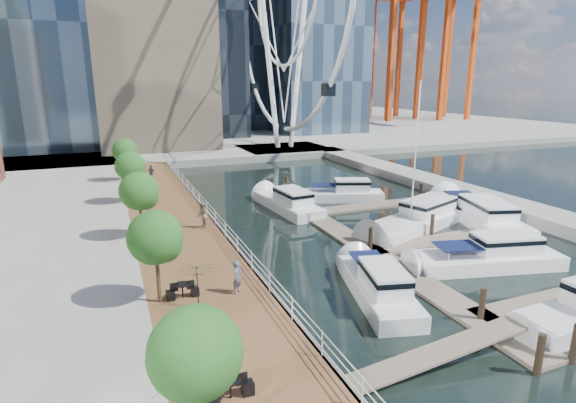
# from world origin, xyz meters

# --- Properties ---
(ground) EXTENTS (520.00, 520.00, 0.00)m
(ground) POSITION_xyz_m (0.00, 0.00, 0.00)
(ground) COLOR black
(ground) RESTS_ON ground
(boardwalk) EXTENTS (6.00, 60.00, 1.00)m
(boardwalk) POSITION_xyz_m (-9.00, 15.00, 0.50)
(boardwalk) COLOR brown
(boardwalk) RESTS_ON ground
(seawall) EXTENTS (0.25, 60.00, 1.00)m
(seawall) POSITION_xyz_m (-6.00, 15.00, 0.50)
(seawall) COLOR #595954
(seawall) RESTS_ON ground
(land_far) EXTENTS (200.00, 114.00, 1.00)m
(land_far) POSITION_xyz_m (0.00, 102.00, 0.50)
(land_far) COLOR gray
(land_far) RESTS_ON ground
(breakwater) EXTENTS (4.00, 60.00, 1.00)m
(breakwater) POSITION_xyz_m (20.00, 20.00, 0.50)
(breakwater) COLOR gray
(breakwater) RESTS_ON ground
(pier) EXTENTS (14.00, 12.00, 1.00)m
(pier) POSITION_xyz_m (14.00, 52.00, 0.50)
(pier) COLOR gray
(pier) RESTS_ON ground
(railing) EXTENTS (0.10, 60.00, 1.05)m
(railing) POSITION_xyz_m (-6.10, 15.00, 1.52)
(railing) COLOR white
(railing) RESTS_ON boardwalk
(floating_docks) EXTENTS (16.00, 34.00, 2.60)m
(floating_docks) POSITION_xyz_m (7.97, 9.98, 0.49)
(floating_docks) COLOR #6D6051
(floating_docks) RESTS_ON ground
(port_cranes) EXTENTS (40.00, 52.00, 38.00)m
(port_cranes) POSITION_xyz_m (67.67, 95.67, 20.00)
(port_cranes) COLOR #D84C14
(port_cranes) RESTS_ON ground
(street_trees) EXTENTS (2.60, 42.60, 4.60)m
(street_trees) POSITION_xyz_m (-11.40, 14.00, 4.29)
(street_trees) COLOR #3F2B1C
(street_trees) RESTS_ON ground
(cafe_tables) EXTENTS (2.50, 13.70, 0.74)m
(cafe_tables) POSITION_xyz_m (-10.40, -2.00, 1.37)
(cafe_tables) COLOR black
(cafe_tables) RESTS_ON ground
(yacht_foreground) EXTENTS (10.50, 5.04, 2.15)m
(yacht_foreground) POSITION_xyz_m (8.48, 3.02, 0.00)
(yacht_foreground) COLOR white
(yacht_foreground) RESTS_ON ground
(pedestrian_near) EXTENTS (0.73, 0.74, 1.73)m
(pedestrian_near) POSITION_xyz_m (-7.63, 3.50, 1.86)
(pedestrian_near) COLOR #53566F
(pedestrian_near) RESTS_ON boardwalk
(pedestrian_mid) EXTENTS (0.79, 0.99, 1.94)m
(pedestrian_mid) POSITION_xyz_m (-7.16, 14.58, 1.97)
(pedestrian_mid) COLOR #7F6C58
(pedestrian_mid) RESTS_ON boardwalk
(pedestrian_far) EXTENTS (0.98, 0.85, 1.58)m
(pedestrian_far) POSITION_xyz_m (-8.87, 33.81, 1.79)
(pedestrian_far) COLOR #343A41
(pedestrian_far) RESTS_ON boardwalk
(moored_yachts) EXTENTS (21.41, 30.67, 11.50)m
(moored_yachts) POSITION_xyz_m (8.89, 11.24, 0.00)
(moored_yachts) COLOR white
(moored_yachts) RESTS_ON ground
(cafe_seating) EXTENTS (4.38, 10.42, 2.15)m
(cafe_seating) POSITION_xyz_m (-10.60, -1.54, 2.06)
(cafe_seating) COLOR #103C25
(cafe_seating) RESTS_ON ground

